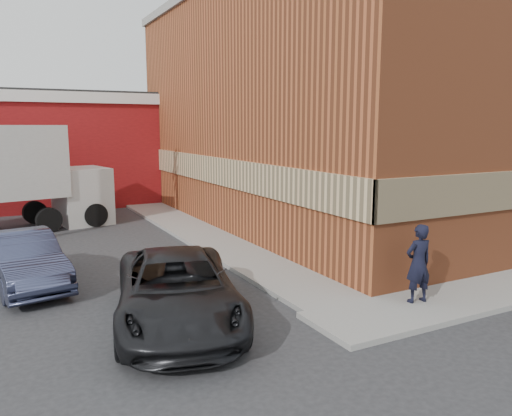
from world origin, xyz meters
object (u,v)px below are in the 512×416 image
man (418,263)px  suv_a (177,290)px  brick_building (363,109)px  sedan (24,260)px

man → suv_a: 5.21m
brick_building → man: size_ratio=10.47×
man → sedan: man is taller
brick_building → suv_a: 14.45m
man → sedan: size_ratio=0.42×
man → sedan: bearing=-30.6°
sedan → suv_a: bearing=-65.4°
brick_building → man: bearing=-123.1°
suv_a → sedan: bearing=137.4°
brick_building → suv_a: size_ratio=3.61×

